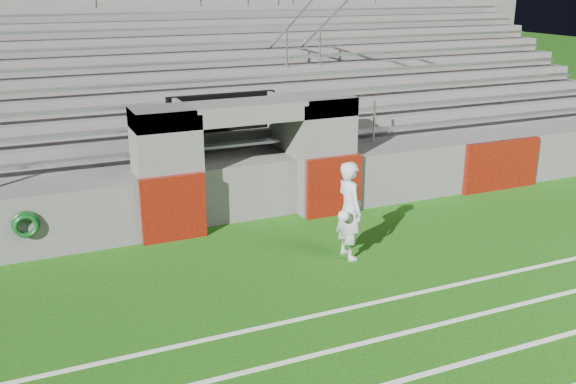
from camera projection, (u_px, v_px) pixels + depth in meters
name	position (u px, v px, depth m)	size (l,w,h in m)	color
ground	(319.00, 283.00, 11.12)	(90.00, 90.00, 0.00)	#184F0D
stadium_structure	(192.00, 115.00, 17.59)	(26.00, 8.48, 5.42)	#5B5957
goalkeeper_with_ball	(349.00, 210.00, 11.91)	(0.60, 0.72, 1.87)	silver
hose_coil	(26.00, 225.00, 11.71)	(0.51, 0.14, 0.51)	#0B3A13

